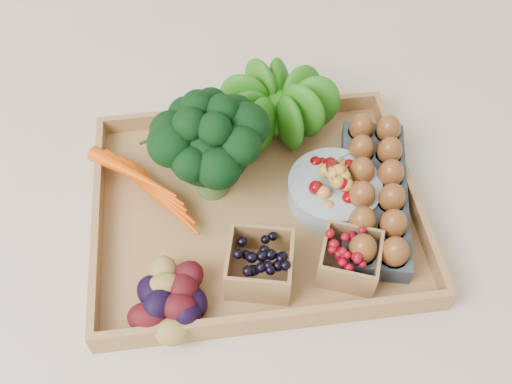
{
  "coord_description": "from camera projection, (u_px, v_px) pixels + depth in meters",
  "views": [
    {
      "loc": [
        -0.08,
        -0.58,
        0.82
      ],
      "look_at": [
        0.0,
        0.0,
        0.06
      ],
      "focal_mm": 40.0,
      "sensor_mm": 36.0,
      "label": 1
    }
  ],
  "objects": [
    {
      "name": "cherry_bowl",
      "position": [
        334.0,
        190.0,
        0.99
      ],
      "size": [
        0.16,
        0.16,
        0.04
      ],
      "primitive_type": "cylinder",
      "color": "#8C9EA5",
      "rests_on": "tray"
    },
    {
      "name": "lettuce",
      "position": [
        277.0,
        101.0,
        1.05
      ],
      "size": [
        0.14,
        0.14,
        0.14
      ],
      "primitive_type": "sphere",
      "color": "#22520C",
      "rests_on": "tray"
    },
    {
      "name": "tray",
      "position": [
        256.0,
        210.0,
        1.0
      ],
      "size": [
        0.55,
        0.45,
        0.01
      ],
      "primitive_type": "cube",
      "color": "#A57845",
      "rests_on": "ground"
    },
    {
      "name": "egg_carton",
      "position": [
        374.0,
        196.0,
        0.99
      ],
      "size": [
        0.18,
        0.33,
        0.04
      ],
      "primitive_type": "cube",
      "rotation": [
        0.0,
        0.0,
        -0.24
      ],
      "color": "#373E46",
      "rests_on": "tray"
    },
    {
      "name": "ground",
      "position": [
        256.0,
        213.0,
        1.0
      ],
      "size": [
        4.0,
        4.0,
        0.0
      ],
      "primitive_type": "plane",
      "color": "beige",
      "rests_on": "ground"
    },
    {
      "name": "potatoes",
      "position": [
        171.0,
        296.0,
        0.85
      ],
      "size": [
        0.14,
        0.14,
        0.08
      ],
      "primitive_type": null,
      "color": "#36080D",
      "rests_on": "tray"
    },
    {
      "name": "broccoli",
      "position": [
        210.0,
        161.0,
        0.96
      ],
      "size": [
        0.19,
        0.19,
        0.15
      ],
      "primitive_type": null,
      "color": "black",
      "rests_on": "tray"
    },
    {
      "name": "punnet_raspberry",
      "position": [
        350.0,
        259.0,
        0.89
      ],
      "size": [
        0.12,
        0.12,
        0.06
      ],
      "primitive_type": "cube",
      "rotation": [
        0.0,
        0.0,
        -0.37
      ],
      "color": "maroon",
      "rests_on": "tray"
    },
    {
      "name": "punnet_blackberry",
      "position": [
        260.0,
        264.0,
        0.88
      ],
      "size": [
        0.12,
        0.12,
        0.07
      ],
      "primitive_type": "cube",
      "rotation": [
        0.0,
        0.0,
        -0.23
      ],
      "color": "black",
      "rests_on": "tray"
    },
    {
      "name": "carrots",
      "position": [
        153.0,
        188.0,
        0.99
      ],
      "size": [
        0.19,
        0.13,
        0.04
      ],
      "primitive_type": null,
      "color": "#E64901",
      "rests_on": "tray"
    }
  ]
}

